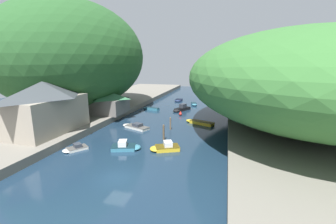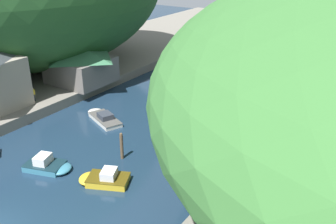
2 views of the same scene
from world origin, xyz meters
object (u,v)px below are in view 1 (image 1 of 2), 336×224
boat_white_cruiser (150,108)px  channel_buoy_near (180,114)px  boat_yellow_tender (178,100)px  boat_mid_channel (164,147)px  waterfront_building (45,106)px  boat_red_skiff (198,122)px  person_on_quay (88,117)px  boathouse_shed (108,102)px  boat_navy_launch (75,148)px  boat_moored_right (181,109)px  boat_cabin_cruiser (126,147)px  right_bank_cottage (242,96)px  boat_far_right_bank (135,126)px  boat_near_quay (194,104)px

boat_white_cruiser → channel_buoy_near: bearing=-100.4°
boat_yellow_tender → boat_mid_channel: bearing=100.9°
waterfront_building → boat_yellow_tender: (13.10, 40.58, -5.12)m
boat_red_skiff → person_on_quay: size_ratio=3.72×
boat_red_skiff → waterfront_building: bearing=147.0°
boathouse_shed → boat_red_skiff: 20.35m
waterfront_building → boat_red_skiff: waterfront_building is taller
boat_mid_channel → waterfront_building: bearing=65.5°
channel_buoy_near → person_on_quay: 20.93m
boathouse_shed → boat_navy_launch: bearing=-75.1°
boat_red_skiff → boat_moored_right: bearing=50.3°
boathouse_shed → boat_white_cruiser: 13.11m
boat_white_cruiser → boat_cabin_cruiser: 27.59m
boat_white_cruiser → channel_buoy_near: 10.04m
waterfront_building → person_on_quay: size_ratio=7.90×
boat_cabin_cruiser → boat_moored_right: bearing=157.3°
right_bank_cottage → channel_buoy_near: size_ratio=6.18×
boat_white_cruiser → boat_moored_right: size_ratio=0.80×
boat_red_skiff → boat_mid_channel: 15.59m
boat_far_right_bank → boat_yellow_tender: size_ratio=1.58×
boathouse_shed → boat_white_cruiser: (6.03, 11.12, -3.45)m
right_bank_cottage → channel_buoy_near: right_bank_cottage is taller
boat_near_quay → boat_moored_right: 8.32m
boat_white_cruiser → boat_moored_right: boat_moored_right is taller
right_bank_cottage → channel_buoy_near: 17.22m
waterfront_building → boat_near_quay: waterfront_building is taller
boathouse_shed → boat_moored_right: (14.12, 12.08, -3.27)m
boat_white_cruiser → channel_buoy_near: size_ratio=4.50×
boat_mid_channel → boat_cabin_cruiser: size_ratio=1.01×
boat_near_quay → channel_buoy_near: 13.50m
boat_near_quay → channel_buoy_near: size_ratio=3.22×
waterfront_building → boat_moored_right: size_ratio=2.16×
boathouse_shed → boat_red_skiff: boathouse_shed is taller
boat_far_right_bank → boat_yellow_tender: (1.68, 31.43, -0.04)m
boat_white_cruiser → boat_mid_channel: size_ratio=1.07×
boat_cabin_cruiser → boat_near_quay: bearing=154.9°
waterfront_building → boat_red_skiff: 27.89m
boat_mid_channel → boat_far_right_bank: bearing=18.1°
person_on_quay → right_bank_cottage: bearing=-38.2°
channel_buoy_near → boat_moored_right: bearing=99.6°
boathouse_shed → boat_cabin_cruiser: bearing=-53.4°
waterfront_building → boat_moored_right: 32.05m
boat_mid_channel → boat_cabin_cruiser: boat_cabin_cruiser is taller
boat_white_cruiser → boat_near_quay: size_ratio=1.40×
boat_far_right_bank → boat_yellow_tender: boat_far_right_bank is taller
boat_moored_right → channel_buoy_near: 5.48m
boathouse_shed → boat_far_right_bank: (8.73, -5.60, -3.45)m
boat_near_quay → boat_cabin_cruiser: 36.26m
boathouse_shed → boat_moored_right: size_ratio=1.30×
boat_moored_right → boat_cabin_cruiser: (-2.34, -27.95, -0.10)m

